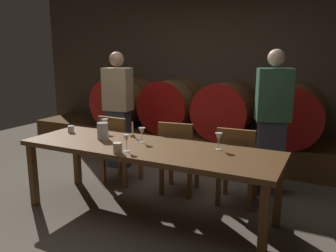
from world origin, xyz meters
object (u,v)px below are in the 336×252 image
chair_left (118,146)px  wine_glass_far_left (105,123)px  pitcher (103,131)px  cup_right (118,148)px  dining_table (147,152)px  wine_barrel_far_left (125,101)px  wine_barrel_center_right (227,109)px  wine_glass_far_right (219,137)px  chair_right (237,163)px  cup_left (71,129)px  wine_barrel_far_right (294,114)px  wine_glass_center_right (126,139)px  wine_glass_center_left (142,132)px  guest_right (272,122)px  candle_center (133,132)px  chair_center (178,154)px  wine_barrel_center_left (173,105)px  guest_left (118,110)px

chair_left → wine_glass_far_left: bearing=103.0°
pitcher → cup_right: size_ratio=1.80×
dining_table → chair_left: (-0.77, 0.60, -0.18)m
wine_glass_far_left → chair_left: bearing=99.7°
wine_barrel_far_left → wine_barrel_center_right: size_ratio=1.00×
wine_glass_far_right → cup_right: 0.96m
chair_right → cup_left: bearing=12.4°
wine_barrel_far_right → wine_glass_center_right: 2.67m
wine_glass_center_left → cup_right: bearing=-90.1°
guest_right → candle_center: bearing=12.9°
wine_barrel_far_right → chair_left: 2.47m
cup_left → wine_glass_far_left: bearing=23.8°
chair_center → cup_left: size_ratio=11.14×
chair_left → cup_left: (-0.31, -0.49, 0.29)m
chair_right → pitcher: bearing=21.5°
wine_barrel_center_right → wine_glass_center_left: (-0.28, -2.04, 0.04)m
dining_table → wine_glass_center_left: bearing=138.5°
wine_barrel_far_right → dining_table: (-1.13, -2.14, -0.14)m
wine_barrel_far_left → wine_barrel_center_right: 1.85m
wine_barrel_center_left → pitcher: bearing=-85.0°
wine_barrel_center_right → wine_glass_far_right: size_ratio=5.67×
wine_barrel_far_right → wine_glass_center_left: bearing=-121.5°
chair_left → guest_right: (1.78, 0.54, 0.37)m
candle_center → guest_right: bearing=33.2°
wine_glass_center_left → pitcher: bearing=-170.6°
guest_left → candle_center: bearing=125.9°
dining_table → guest_right: size_ratio=1.55×
wine_barrel_center_left → chair_center: 1.73m
wine_glass_center_right → cup_left: bearing=160.4°
candle_center → dining_table: bearing=-38.3°
wine_barrel_far_left → dining_table: wine_barrel_far_left is taller
wine_barrel_center_left → chair_right: (1.49, -1.50, -0.32)m
wine_barrel_far_left → wine_glass_center_right: wine_barrel_far_left is taller
wine_barrel_center_right → wine_glass_center_right: size_ratio=5.77×
chair_right → wine_glass_far_right: (-0.07, -0.44, 0.37)m
chair_center → chair_left: bearing=-5.2°
wine_barrel_center_right → chair_center: (-0.12, -1.51, -0.32)m
wine_glass_center_right → wine_glass_center_left: bearing=96.0°
wine_glass_far_right → wine_barrel_far_left: bearing=140.5°
wine_glass_center_right → cup_right: wine_glass_center_right is taller
wine_glass_far_right → cup_right: wine_glass_far_right is taller
wine_glass_far_left → wine_barrel_far_right: bearing=45.2°
dining_table → chair_left: chair_left is taller
cup_left → wine_glass_far_right: bearing=2.7°
wine_glass_center_left → wine_glass_center_right: wine_glass_center_right is taller
dining_table → wine_glass_center_left: size_ratio=16.88×
wine_glass_far_right → cup_right: size_ratio=1.65×
dining_table → chair_center: size_ratio=2.98×
candle_center → chair_center: bearing=43.9°
wine_barrel_center_left → dining_table: 2.27m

